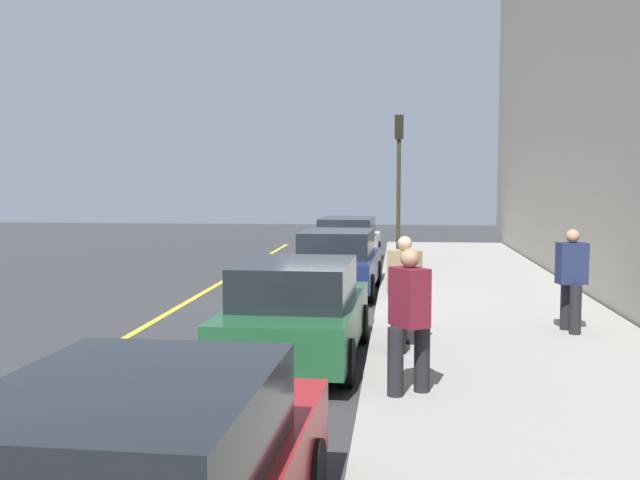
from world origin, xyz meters
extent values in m
plane|color=#333335|center=(0.00, 0.00, 0.00)|extent=(56.00, 56.00, 0.00)
cube|color=gray|center=(0.00, -3.30, 0.07)|extent=(28.00, 4.60, 0.15)
cube|color=gold|center=(0.00, 3.20, 0.00)|extent=(28.00, 0.14, 0.01)
cylinder|color=black|center=(-10.71, 0.94, 0.32)|extent=(0.65, 0.24, 0.64)
cylinder|color=black|center=(-10.76, -0.74, 0.32)|extent=(0.65, 0.24, 0.64)
cube|color=black|center=(-12.27, 0.14, 1.21)|extent=(2.27, 1.66, 0.60)
cylinder|color=black|center=(-4.29, 0.85, 0.32)|extent=(0.65, 0.24, 0.64)
cylinder|color=black|center=(-4.33, -0.83, 0.32)|extent=(0.65, 0.24, 0.64)
cylinder|color=black|center=(-6.93, 0.91, 0.32)|extent=(0.65, 0.24, 0.64)
cylinder|color=black|center=(-6.97, -0.77, 0.32)|extent=(0.65, 0.24, 0.64)
cube|color=#1E512D|center=(-5.63, 0.04, 0.59)|extent=(4.30, 1.90, 0.64)
cube|color=black|center=(-5.84, 0.05, 1.21)|extent=(2.25, 1.65, 0.60)
cylinder|color=black|center=(2.37, 0.78, 0.32)|extent=(0.65, 0.24, 0.64)
cylinder|color=black|center=(2.32, -0.90, 0.32)|extent=(0.65, 0.24, 0.64)
cylinder|color=black|center=(-0.27, 0.87, 0.32)|extent=(0.65, 0.24, 0.64)
cylinder|color=black|center=(-0.33, -0.81, 0.32)|extent=(0.65, 0.24, 0.64)
cube|color=navy|center=(1.02, -0.02, 0.59)|extent=(4.33, 1.94, 0.64)
cube|color=black|center=(0.81, -0.01, 1.21)|extent=(2.27, 1.67, 0.60)
cylinder|color=black|center=(8.43, 0.95, 0.32)|extent=(0.65, 0.24, 0.64)
cylinder|color=black|center=(8.38, -0.73, 0.32)|extent=(0.65, 0.24, 0.64)
cylinder|color=black|center=(5.47, 1.04, 0.32)|extent=(0.65, 0.24, 0.64)
cylinder|color=black|center=(5.42, -0.64, 0.32)|extent=(0.65, 0.24, 0.64)
cube|color=white|center=(6.92, 0.15, 0.59)|extent=(4.83, 1.94, 0.64)
cube|color=black|center=(6.68, 0.16, 1.21)|extent=(2.53, 1.67, 0.60)
cylinder|color=black|center=(-7.61, -1.73, 0.56)|extent=(0.19, 0.19, 0.82)
cylinder|color=black|center=(-7.82, -1.42, 0.56)|extent=(0.19, 0.19, 0.82)
cube|color=maroon|center=(-7.71, -1.58, 1.32)|extent=(0.56, 0.51, 0.70)
sphere|color=tan|center=(-7.71, -1.58, 1.78)|extent=(0.23, 0.23, 0.23)
cylinder|color=black|center=(-3.98, -4.37, 0.56)|extent=(0.19, 0.19, 0.81)
cylinder|color=black|center=(-3.61, -4.30, 0.56)|extent=(0.19, 0.19, 0.81)
cube|color=#1E284C|center=(-3.80, -4.33, 1.31)|extent=(0.37, 0.51, 0.69)
sphere|color=tan|center=(-3.80, -4.33, 1.77)|extent=(0.23, 0.23, 0.23)
cylinder|color=black|center=(-4.98, -1.65, 0.55)|extent=(0.19, 0.19, 0.80)
cylinder|color=black|center=(-5.29, -1.43, 0.55)|extent=(0.19, 0.19, 0.80)
cube|color=tan|center=(-5.13, -1.54, 1.29)|extent=(0.50, 0.54, 0.68)
sphere|color=#D8AD8C|center=(-5.13, -1.54, 1.74)|extent=(0.22, 0.22, 0.22)
cylinder|color=#2D2D19|center=(5.55, -1.44, 2.02)|extent=(0.12, 0.12, 3.74)
cube|color=black|center=(5.55, -1.44, 4.24)|extent=(0.26, 0.26, 0.70)
sphere|color=red|center=(5.70, -1.44, 4.45)|extent=(0.14, 0.14, 0.14)
sphere|color=orange|center=(5.70, -1.44, 4.23)|extent=(0.14, 0.14, 0.14)
sphere|color=green|center=(5.70, -1.44, 4.01)|extent=(0.14, 0.14, 0.14)
cube|color=black|center=(-5.54, -1.45, 0.41)|extent=(0.34, 0.22, 0.52)
cylinder|color=#4C4C4C|center=(-5.54, -1.45, 0.85)|extent=(0.03, 0.03, 0.36)
camera|label=1|loc=(-16.44, -1.44, 2.70)|focal=41.50mm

